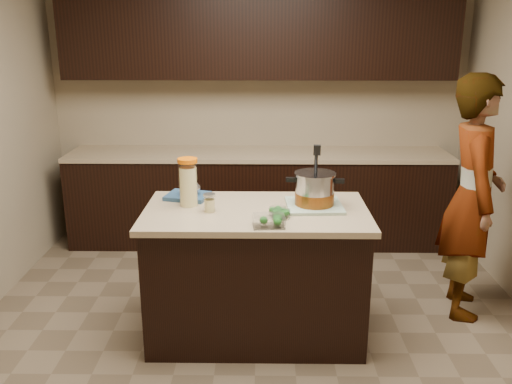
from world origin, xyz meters
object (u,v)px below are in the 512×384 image
lemonade_pitcher (188,184)px  person (472,198)px  stock_pot (315,191)px  island (256,272)px

lemonade_pitcher → person: person is taller
lemonade_pitcher → stock_pot: bearing=-1.4°
stock_pot → person: bearing=19.5°
person → stock_pot: bearing=115.3°
island → person: person is taller
island → stock_pot: stock_pot is taller
island → person: 1.63m
stock_pot → person: (1.15, 0.30, -0.14)m
island → lemonade_pitcher: size_ratio=4.63×
stock_pot → island: bearing=-165.7°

